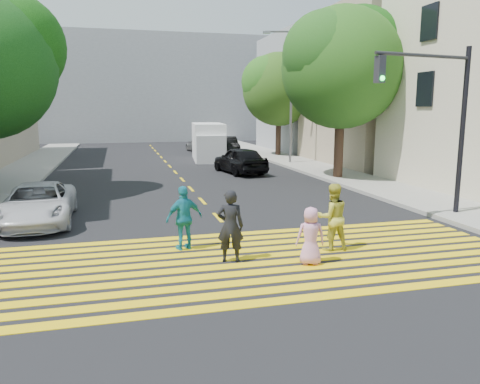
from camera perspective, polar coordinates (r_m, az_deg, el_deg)
name	(u,v)px	position (r m, az deg, el deg)	size (l,w,h in m)	color
ground	(275,278)	(10.40, 4.25, -10.44)	(120.00, 120.00, 0.00)	black
sidewalk_left	(31,167)	(31.86, -24.16, 2.76)	(3.00, 40.00, 0.15)	gray
sidewalk_right	(331,173)	(27.12, 11.05, 2.32)	(3.00, 60.00, 0.15)	gray
crosswalk	(258,260)	(11.54, 2.19, -8.29)	(13.40, 5.30, 0.01)	yellow
lane_line	(167,164)	(32.07, -8.85, 3.44)	(0.12, 34.40, 0.01)	yellow
building_right_tan	(397,89)	(33.59, 18.58, 11.87)	(10.00, 10.00, 10.00)	tan
building_right_grey	(326,94)	(43.24, 10.47, 11.70)	(10.00, 10.00, 10.00)	gray
backdrop_block	(143,89)	(57.35, -11.70, 12.22)	(30.00, 8.00, 12.00)	gray
tree_right_near	(343,62)	(25.03, 12.44, 15.27)	(7.03, 6.62, 8.88)	#472D1D
tree_right_far	(280,85)	(36.61, 4.87, 12.83)	(6.35, 5.86, 8.04)	black
pedestrian_man	(230,226)	(11.22, -1.19, -4.16)	(0.64, 0.42, 1.77)	black
pedestrian_woman	(332,217)	(12.38, 11.18, -3.00)	(0.86, 0.67, 1.76)	gold
pedestrian_child	(311,236)	(11.19, 8.59, -5.32)	(0.68, 0.44, 1.39)	pink
pedestrian_extra	(184,218)	(12.26, -6.81, -3.17)	(0.99, 0.41, 1.69)	teal
white_sedan	(38,204)	(16.37, -23.43, -1.32)	(2.14, 4.63, 1.29)	silver
dark_car_near	(240,160)	(26.85, -0.01, 3.92)	(1.81, 4.51, 1.54)	black
silver_car	(200,145)	(40.89, -4.95, 5.76)	(1.69, 4.15, 1.21)	gray
dark_car_parked	(227,146)	(38.16, -1.59, 5.68)	(1.53, 4.40, 1.45)	black
white_van	(208,143)	(33.99, -3.87, 6.00)	(2.67, 5.77, 2.63)	white
traffic_signal	(441,109)	(16.63, 23.27, 9.33)	(3.83, 0.87, 5.65)	black
street_lamp	(289,88)	(31.35, 5.94, 12.50)	(1.95, 0.66, 8.72)	slate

